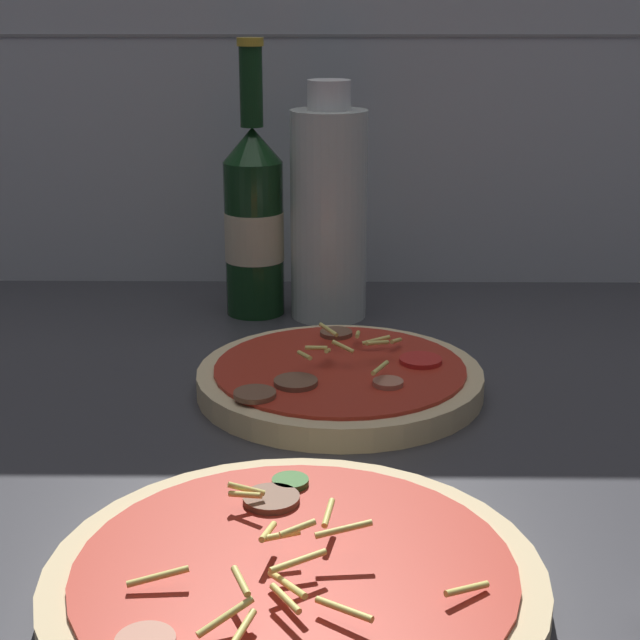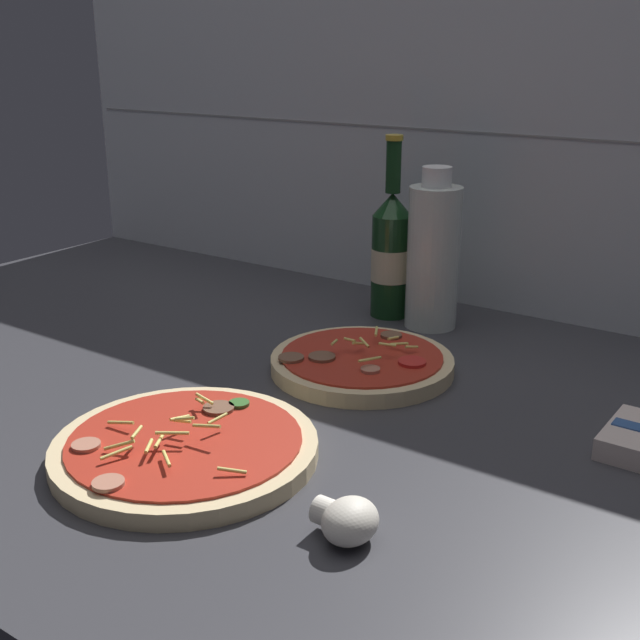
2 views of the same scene
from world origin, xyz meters
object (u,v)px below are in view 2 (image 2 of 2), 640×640
at_px(pizza_near, 185,448).
at_px(mushroom_left, 347,520).
at_px(pizza_far, 362,363).
at_px(oil_bottle, 433,255).
at_px(beer_bottle, 391,253).

distance_m(pizza_near, mushroom_left, 0.22).
distance_m(pizza_far, oil_bottle, 0.23).
xyz_separation_m(oil_bottle, mushroom_left, (0.20, -0.54, -0.09)).
bearing_deg(pizza_near, oil_bottle, 88.08).
bearing_deg(beer_bottle, pizza_near, -83.48).
xyz_separation_m(pizza_near, mushroom_left, (0.22, -0.03, 0.01)).
relative_size(pizza_near, pizza_far, 1.15).
relative_size(beer_bottle, mushroom_left, 4.78).
relative_size(pizza_near, oil_bottle, 1.15).
height_order(beer_bottle, oil_bottle, beer_bottle).
distance_m(pizza_near, pizza_far, 0.30).
height_order(pizza_far, mushroom_left, pizza_far).
xyz_separation_m(beer_bottle, mushroom_left, (0.27, -0.54, -0.08)).
bearing_deg(oil_bottle, pizza_far, -87.26).
distance_m(pizza_near, oil_bottle, 0.52).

